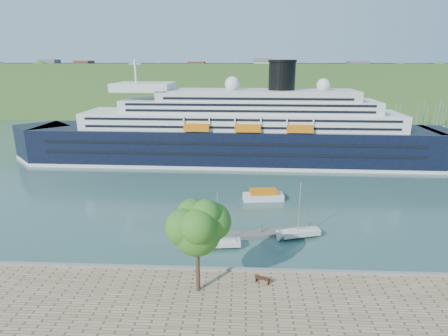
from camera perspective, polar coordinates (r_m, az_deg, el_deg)
ground at (r=47.57m, az=1.32°, el=-16.22°), size 400.00×400.00×0.00m
far_hillside at (r=185.68m, az=2.54°, el=11.93°), size 400.00×50.00×24.00m
quay_coping at (r=46.79m, az=1.33°, el=-15.16°), size 220.00×0.50×0.30m
cruise_ship at (r=94.78m, az=1.25°, el=8.46°), size 114.62×18.83×25.67m
park_bench at (r=44.55m, az=5.91°, el=-16.39°), size 1.89×1.36×1.12m
promenade_tree at (r=40.61m, az=-4.11°, el=-11.27°), size 6.98×6.98×11.57m
floating_pontoon at (r=57.24m, az=3.65°, el=-10.09°), size 17.92×6.29×0.40m
sailboat_white_near at (r=52.04m, az=-0.53°, el=-8.26°), size 6.28×2.32×7.92m
sailboat_white_far at (r=56.08m, az=11.78°, el=-6.58°), size 6.63×3.54×8.26m
tender_launch at (r=71.03m, az=5.98°, el=-4.06°), size 7.89×3.48×2.11m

